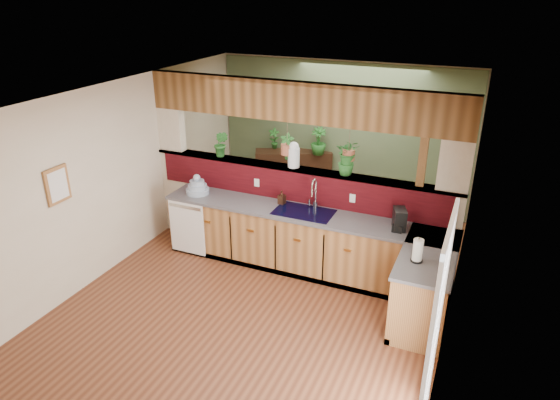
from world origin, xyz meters
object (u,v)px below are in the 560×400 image
at_px(dish_stack, 197,187).
at_px(glass_jar, 294,155).
at_px(paper_towel, 418,251).
at_px(soap_dispenser, 282,197).
at_px(coffee_maker, 399,220).
at_px(shelving_console, 293,175).
at_px(faucet, 314,193).

relative_size(dish_stack, glass_jar, 0.93).
relative_size(paper_towel, glass_jar, 0.79).
height_order(soap_dispenser, coffee_maker, coffee_maker).
distance_m(coffee_maker, shelving_console, 3.33).
height_order(faucet, soap_dispenser, faucet).
bearing_deg(paper_towel, faucet, 150.47).
xyz_separation_m(coffee_maker, shelving_console, (-2.37, 2.28, -0.53)).
distance_m(dish_stack, glass_jar, 1.55).
bearing_deg(faucet, glass_jar, 151.40).
xyz_separation_m(soap_dispenser, shelving_console, (-0.68, 2.14, -0.50)).
xyz_separation_m(faucet, dish_stack, (-1.79, -0.17, -0.15)).
xyz_separation_m(faucet, glass_jar, (-0.40, 0.22, 0.43)).
distance_m(faucet, glass_jar, 0.63).
bearing_deg(dish_stack, shelving_console, 74.71).
xyz_separation_m(dish_stack, glass_jar, (1.39, 0.38, 0.58)).
distance_m(dish_stack, paper_towel, 3.42).
xyz_separation_m(glass_jar, shelving_console, (-0.76, 1.90, -1.08)).
bearing_deg(glass_jar, soap_dispenser, -108.38).
height_order(paper_towel, shelving_console, paper_towel).
xyz_separation_m(faucet, paper_towel, (1.55, -0.88, -0.11)).
xyz_separation_m(dish_stack, paper_towel, (3.34, -0.71, 0.04)).
distance_m(glass_jar, shelving_console, 2.31).
relative_size(faucet, soap_dispenser, 2.28).
relative_size(dish_stack, shelving_console, 0.25).
height_order(glass_jar, shelving_console, glass_jar).
distance_m(faucet, paper_towel, 1.79).
xyz_separation_m(paper_towel, shelving_console, (-2.72, 3.00, -0.53)).
bearing_deg(dish_stack, coffee_maker, 0.07).
height_order(dish_stack, paper_towel, dish_stack).
bearing_deg(shelving_console, paper_towel, -72.23).
bearing_deg(glass_jar, faucet, -28.60).
bearing_deg(faucet, dish_stack, -174.68).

